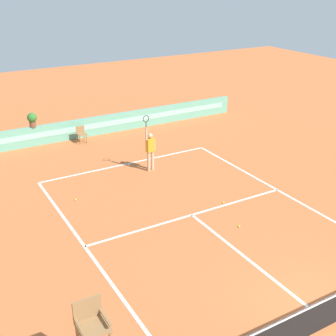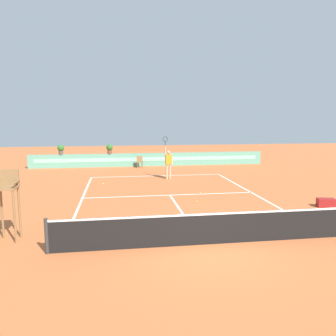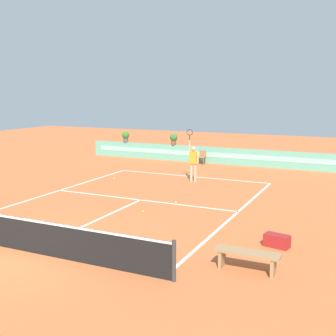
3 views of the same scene
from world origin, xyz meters
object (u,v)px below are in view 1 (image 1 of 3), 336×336
at_px(tennis_ball_mid_court, 223,203).
at_px(potted_plant_left, 32,119).
at_px(ball_kid_chair, 81,134).
at_px(tennis_ball_by_sideline, 239,226).
at_px(tennis_ball_near_baseline, 76,199).
at_px(tennis_player, 150,148).
at_px(umpire_chair, 93,336).

height_order(tennis_ball_mid_court, potted_plant_left, potted_plant_left).
bearing_deg(potted_plant_left, ball_kid_chair, -18.24).
bearing_deg(potted_plant_left, tennis_ball_by_sideline, -70.87).
height_order(tennis_ball_near_baseline, tennis_ball_by_sideline, same).
distance_m(tennis_player, tennis_ball_near_baseline, 4.15).
relative_size(ball_kid_chair, tennis_ball_near_baseline, 12.50).
bearing_deg(umpire_chair, tennis_ball_near_baseline, 73.67).
relative_size(tennis_player, tennis_ball_near_baseline, 38.01).
relative_size(umpire_chair, tennis_ball_near_baseline, 31.47).
bearing_deg(umpire_chair, tennis_ball_mid_court, 36.07).
xyz_separation_m(umpire_chair, tennis_ball_by_sideline, (6.69, 3.59, -1.31)).
xyz_separation_m(ball_kid_chair, tennis_player, (1.41, -4.95, 0.57)).
bearing_deg(tennis_player, umpire_chair, -123.79).
xyz_separation_m(tennis_ball_near_baseline, potted_plant_left, (0.24, 6.77, 1.38)).
height_order(tennis_player, tennis_ball_mid_court, tennis_player).
bearing_deg(potted_plant_left, tennis_player, -57.44).
distance_m(ball_kid_chair, tennis_ball_by_sideline, 10.95).
bearing_deg(ball_kid_chair, tennis_player, -74.12).
xyz_separation_m(ball_kid_chair, potted_plant_left, (-2.22, 0.73, 0.93)).
bearing_deg(umpire_chair, tennis_player, 56.21).
relative_size(tennis_player, tennis_ball_by_sideline, 38.01).
distance_m(tennis_player, potted_plant_left, 6.76).
bearing_deg(ball_kid_chair, tennis_ball_mid_court, -75.51).
height_order(umpire_chair, tennis_player, tennis_player).
height_order(tennis_ball_mid_court, tennis_ball_by_sideline, same).
height_order(ball_kid_chair, potted_plant_left, potted_plant_left).
distance_m(tennis_ball_near_baseline, tennis_ball_mid_court, 5.71).
bearing_deg(tennis_ball_near_baseline, tennis_ball_by_sideline, -48.31).
bearing_deg(tennis_ball_near_baseline, tennis_player, 15.67).
bearing_deg(tennis_ball_near_baseline, ball_kid_chair, 67.84).
distance_m(tennis_ball_near_baseline, tennis_ball_by_sideline, 6.37).
bearing_deg(tennis_ball_near_baseline, tennis_ball_mid_court, -32.49).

